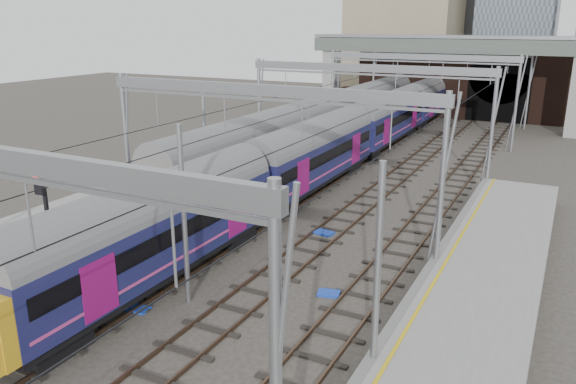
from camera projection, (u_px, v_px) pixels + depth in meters
The scene contains 14 objects.
ground at pixel (155, 324), 20.29m from camera, with size 160.00×160.00×0.00m, color #38332D.
platform_left at pixel (21, 240), 26.69m from camera, with size 4.32×55.00×1.12m.
tracks at pixel (322, 207), 33.08m from camera, with size 14.40×80.00×0.22m.
overhead_line at pixel (363, 85), 36.71m from camera, with size 16.80×80.00×8.00m.
retaining_wall at pixel (467, 80), 62.71m from camera, with size 28.00×2.75×9.00m.
overbridge at pixel (445, 55), 57.41m from camera, with size 28.00×3.00×9.25m.
train_main at pixel (355, 133), 42.43m from camera, with size 2.69×62.33×4.67m.
train_second at pixel (364, 107), 55.35m from camera, with size 2.78×64.18×4.78m.
signal_near_left at pixel (47, 220), 21.26m from camera, with size 0.39×0.48×5.31m.
signal_near_centre at pixel (139, 235), 21.06m from camera, with size 0.35×0.45×4.39m.
relay_cabinet at pixel (36, 279), 22.55m from camera, with size 0.60×0.50×1.19m, color silver.
equip_cover_a at pixel (138, 309), 21.29m from camera, with size 0.82×0.58×0.10m, color #193FBE.
equip_cover_b at pixel (324, 233), 28.99m from camera, with size 0.95×0.67×0.11m, color #193FBE.
equip_cover_c at pixel (329, 293), 22.52m from camera, with size 0.88×0.62×0.10m, color #193FBE.
Camera 1 is at (12.47, -13.88, 10.47)m, focal length 35.00 mm.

